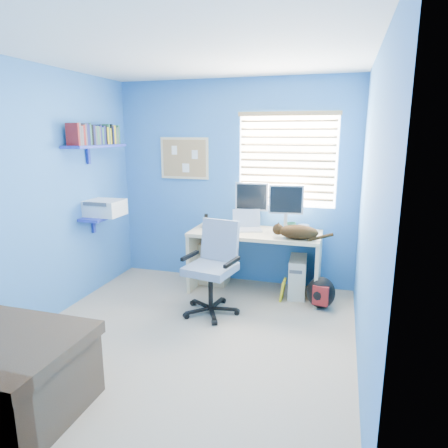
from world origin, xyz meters
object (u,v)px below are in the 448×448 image
(laptop, at_px, (247,221))
(tower_pc, at_px, (297,276))
(office_chair, at_px, (213,279))
(desk, at_px, (255,262))
(cat, at_px, (298,232))

(laptop, relative_size, tower_pc, 0.73)
(office_chair, bearing_deg, tower_pc, 41.29)
(desk, bearing_deg, tower_pc, 4.69)
(desk, distance_m, tower_pc, 0.52)
(cat, height_order, tower_pc, cat)
(desk, distance_m, laptop, 0.49)
(desk, height_order, cat, cat)
(laptop, height_order, tower_pc, laptop)
(laptop, xyz_separation_m, cat, (0.62, -0.22, -0.03))
(desk, xyz_separation_m, laptop, (-0.11, 0.04, 0.48))
(laptop, bearing_deg, cat, -39.53)
(desk, bearing_deg, cat, -20.24)
(tower_pc, bearing_deg, desk, -178.98)
(desk, relative_size, cat, 3.52)
(cat, bearing_deg, office_chair, -146.02)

